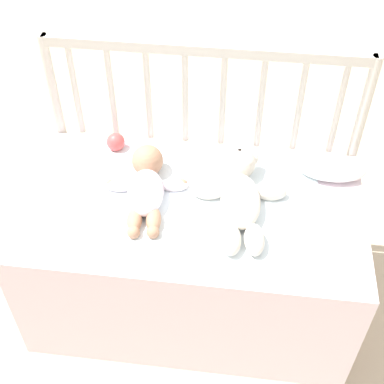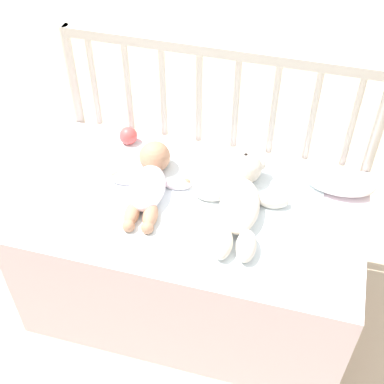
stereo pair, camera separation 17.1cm
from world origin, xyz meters
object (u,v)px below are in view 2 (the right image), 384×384
at_px(teddy_bear, 241,197).
at_px(baby, 149,181).
at_px(toy_ball, 128,136).
at_px(small_pillow, 340,181).

xyz_separation_m(teddy_bear, baby, (-0.31, -0.00, -0.00)).
xyz_separation_m(teddy_bear, toy_ball, (-0.46, 0.21, -0.01)).
height_order(teddy_bear, baby, teddy_bear).
bearing_deg(toy_ball, baby, -54.89).
height_order(teddy_bear, small_pillow, teddy_bear).
height_order(teddy_bear, toy_ball, teddy_bear).
bearing_deg(teddy_bear, small_pillow, 29.56).
distance_m(baby, toy_ball, 0.27).
bearing_deg(small_pillow, teddy_bear, -150.44).
distance_m(teddy_bear, small_pillow, 0.35).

